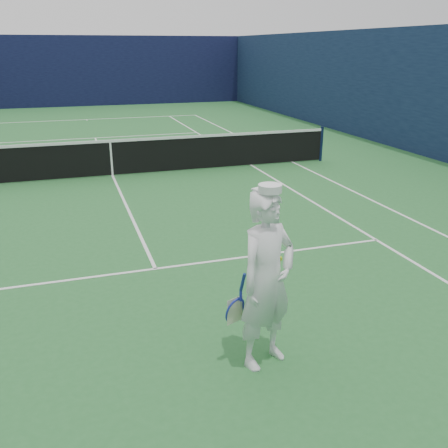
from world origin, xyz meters
name	(u,v)px	position (x,y,z in m)	size (l,w,h in m)	color
ground	(113,176)	(0.00, 0.00, 0.00)	(80.00, 80.00, 0.00)	#27672F
court_markings	(113,176)	(0.00, 0.00, 0.00)	(11.03, 23.83, 0.01)	white
windscreen_fence	(107,102)	(0.00, 0.00, 2.00)	(20.12, 36.12, 4.00)	black
tennis_net	(111,156)	(0.00, 0.00, 0.55)	(12.88, 0.09, 1.07)	#141E4C
tennis_player	(267,280)	(0.73, -9.23, 1.01)	(0.92, 0.72, 2.07)	white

